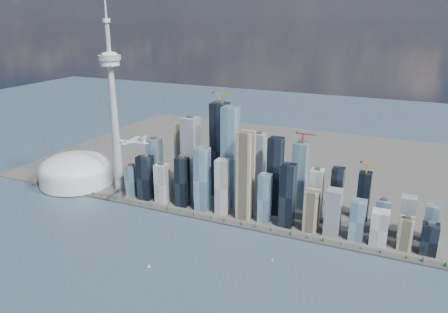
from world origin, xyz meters
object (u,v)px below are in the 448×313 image
at_px(dome_stadium, 76,171).
at_px(airplane, 133,142).
at_px(sailboat_east, 273,260).
at_px(needle_tower, 113,105).
at_px(sailboat_west, 149,266).

bearing_deg(dome_stadium, airplane, -23.59).
bearing_deg(sailboat_east, needle_tower, 169.08).
bearing_deg(sailboat_west, needle_tower, 110.49).
bearing_deg(sailboat_west, airplane, 106.58).
bearing_deg(needle_tower, sailboat_west, -45.48).
bearing_deg(sailboat_east, sailboat_west, -142.44).
relative_size(needle_tower, sailboat_east, 62.80).
xyz_separation_m(needle_tower, sailboat_east, (491.50, -171.81, -233.03)).
xyz_separation_m(dome_stadium, sailboat_west, (423.41, -278.16, -36.53)).
height_order(airplane, sailboat_east, airplane).
bearing_deg(dome_stadium, sailboat_east, -14.37).
relative_size(needle_tower, sailboat_west, 60.83).
height_order(needle_tower, sailboat_west, needle_tower).
bearing_deg(airplane, sailboat_west, -55.52).
bearing_deg(airplane, needle_tower, 132.06).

